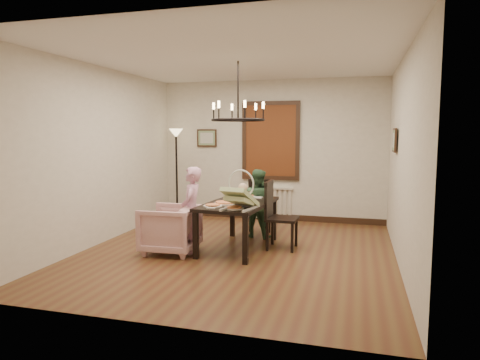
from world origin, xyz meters
The scene contains 17 objects.
room_shell centered at (0.00, 0.37, 1.40)m, with size 4.51×5.00×2.81m.
dining_table centered at (-0.04, 0.21, 0.63)m, with size 0.99×1.59×0.72m.
chair_far centered at (0.05, 1.19, 0.48)m, with size 0.42×0.42×0.96m, color black, non-canonical shape.
chair_right centered at (0.60, 0.39, 0.52)m, with size 0.46×0.46×1.05m, color black, non-canonical shape.
armchair centered at (-0.95, -0.26, 0.35)m, with size 0.76×0.78×0.70m, color beige.
elderly_woman centered at (-0.65, -0.16, 0.53)m, with size 0.38×0.25×1.05m, color #D093B1.
seated_man centered at (0.07, 0.99, 0.48)m, with size 0.47×0.36×0.96m, color #355A3A.
baby_bouncer centered at (0.14, -0.33, 0.90)m, with size 0.42×0.57×0.38m, color #BBD291, non-canonical shape.
salad_bowl centered at (-0.09, 0.14, 0.76)m, with size 0.33×0.33×0.08m, color white.
pizza_platter centered at (-0.17, -0.01, 0.74)m, with size 0.32×0.32×0.04m, color tan.
drinking_glass centered at (0.03, 0.25, 0.78)m, with size 0.07×0.07×0.14m, color silver.
window_blinds centered at (0.00, 2.46, 1.60)m, with size 1.00×0.03×1.40m, color #592511.
radiator centered at (0.00, 2.48, 0.35)m, with size 0.92×0.12×0.62m, color silver, non-canonical shape.
picture_back centered at (-1.35, 2.47, 1.65)m, with size 0.42×0.03×0.36m, color black.
picture_right centered at (2.21, 0.90, 1.65)m, with size 0.42×0.03×0.36m, color black.
floor_lamp centered at (-1.90, 2.15, 0.90)m, with size 0.30×0.30×1.80m, color black, non-canonical shape.
chandelier centered at (-0.04, 0.21, 1.95)m, with size 0.80×0.80×0.04m, color black.
Camera 1 is at (1.68, -5.93, 1.77)m, focal length 32.00 mm.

